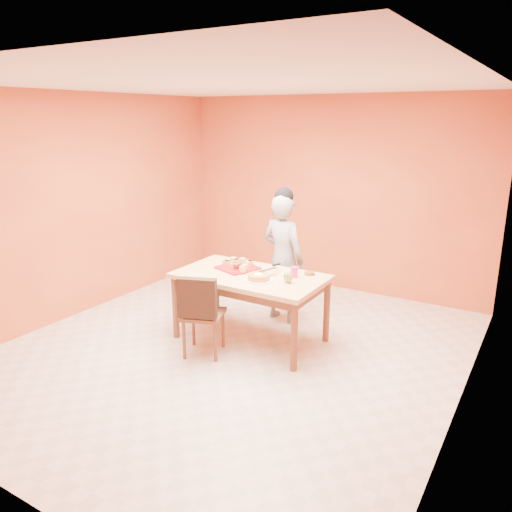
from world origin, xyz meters
The scene contains 17 objects.
floor centered at (0.00, 0.00, 0.00)m, with size 5.00×5.00×0.00m, color beige.
ceiling centered at (0.00, 0.00, 2.70)m, with size 5.00×5.00×0.00m, color white.
wall_back centered at (0.00, 2.50, 1.35)m, with size 4.50×4.50×0.00m, color #C65D2D.
wall_left centered at (-2.25, 0.00, 1.35)m, with size 5.00×5.00×0.00m, color #C65D2D.
wall_right centered at (2.25, 0.00, 1.35)m, with size 5.00×5.00×0.00m, color #C65D2D.
dining_table centered at (0.02, 0.34, 0.67)m, with size 1.60×0.90×0.76m.
dining_chair centered at (-0.22, -0.22, 0.46)m, with size 0.54×0.60×0.89m.
pastry_pile centered at (-0.21, 0.44, 0.84)m, with size 0.35×0.35×0.11m, color #E7B862, non-canonical shape.
person centered at (0.04, 1.04, 0.77)m, with size 0.56×0.37×1.54m, color gray.
pastry_platter centered at (-0.21, 0.44, 0.77)m, with size 0.38×0.38×0.02m, color maroon.
red_dinner_plate centered at (-0.21, 0.56, 0.77)m, with size 0.25×0.25×0.02m, color maroon.
white_cake_plate centered at (0.20, 0.21, 0.77)m, with size 0.29×0.29×0.01m, color white.
sponge_cake centered at (0.20, 0.21, 0.80)m, with size 0.23×0.23×0.05m, color gold.
cake_server centered at (0.21, 0.39, 0.83)m, with size 0.05×0.25×0.01m, color silver.
egg_ornament centered at (0.50, 0.30, 0.82)m, with size 0.10×0.08×0.12m, color olive.
magenta_glass centered at (0.46, 0.50, 0.82)m, with size 0.08×0.08×0.11m, color #D21F73.
checker_tin centered at (0.57, 0.66, 0.78)m, with size 0.11×0.11×0.03m, color #38240F.
Camera 1 is at (2.73, -4.01, 2.41)m, focal length 35.00 mm.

